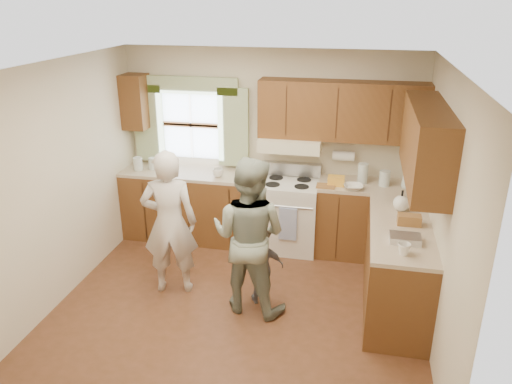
% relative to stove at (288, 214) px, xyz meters
% --- Properties ---
extents(room, '(3.80, 3.80, 3.80)m').
position_rel_stove_xyz_m(room, '(-0.30, -1.44, 0.78)').
color(room, '#523019').
rests_on(room, ground).
extents(kitchen_fixtures, '(3.80, 2.25, 2.15)m').
position_rel_stove_xyz_m(kitchen_fixtures, '(0.31, -0.36, 0.37)').
color(kitchen_fixtures, '#43220E').
rests_on(kitchen_fixtures, ground).
extents(stove, '(0.76, 0.67, 1.07)m').
position_rel_stove_xyz_m(stove, '(0.00, 0.00, 0.00)').
color(stove, silver).
rests_on(stove, ground).
extents(woman_left, '(0.67, 0.51, 1.63)m').
position_rel_stove_xyz_m(woman_left, '(-1.10, -1.28, 0.35)').
color(woman_left, beige).
rests_on(woman_left, ground).
extents(woman_right, '(0.91, 0.77, 1.66)m').
position_rel_stove_xyz_m(woman_right, '(-0.19, -1.43, 0.36)').
color(woman_right, '#2A4437').
rests_on(woman_right, ground).
extents(child, '(0.51, 0.38, 0.81)m').
position_rel_stove_xyz_m(child, '(-0.08, -1.32, -0.06)').
color(child, slate).
rests_on(child, ground).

